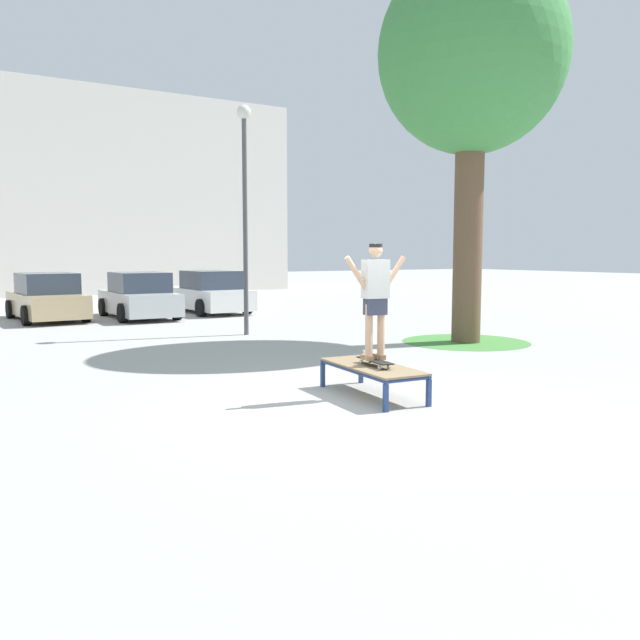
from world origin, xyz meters
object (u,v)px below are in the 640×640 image
Objects in this scene: skate_box at (372,368)px; car_white at (210,293)px; skateboard at (375,361)px; car_tan at (47,299)px; light_post at (245,186)px; tree_near_right at (472,58)px; skater at (375,293)px; car_silver at (139,297)px.

car_white is (2.96, 14.12, 0.28)m from skate_box.
car_tan is at bearing 99.72° from skateboard.
car_tan is at bearing 120.54° from light_post.
tree_near_right is at bearing -77.19° from car_white.
tree_near_right reaches higher than car_tan.
light_post is (3.89, -6.59, 3.13)m from car_tan.
car_white is at bearing 78.20° from skater.
skater is at bearing -91.08° from car_silver.
car_silver is at bearing 117.39° from tree_near_right.
tree_near_right reaches higher than skate_box.
tree_near_right is (5.35, 3.72, 5.02)m from skater.
skater is 0.40× the size of car_white.
skate_box is 13.48m from car_silver.
car_tan reaches higher than skateboard.
car_tan is (-7.79, 10.57, -5.86)m from tree_near_right.
tree_near_right is at bearing -62.61° from car_silver.
skater is 8.22m from tree_near_right.
light_post is at bearing -59.46° from car_tan.
car_tan is 1.02× the size of car_silver.
skater reaches higher than car_silver.
tree_near_right is (5.35, 3.72, 6.01)m from skateboard.
skater reaches higher than skate_box.
tree_near_right is 1.53× the size of light_post.
car_white is (-2.38, 10.47, -5.86)m from tree_near_right.
light_post is (1.18, -5.84, 3.13)m from car_silver.
car_silver is (0.26, 13.54, 0.15)m from skateboard.
skate_box is at bearing -100.65° from light_post.
skateboard is 14.50m from car_tan.
skateboard is 0.99m from skater.
car_silver and car_white have the same top height.
skateboard is at bearing -100.60° from light_post.
skate_box is 2.38× the size of skateboard.
car_tan and car_silver have the same top height.
skate_box is 0.46× the size of car_silver.
skateboard is 0.48× the size of skater.
car_white is at bearing 102.81° from tree_near_right.
light_post is at bearing 134.45° from tree_near_right.
car_white is 0.73× the size of light_post.
skate_box is 0.33× the size of light_post.
skateboard is 0.19× the size of car_silver.
tree_near_right is at bearing -45.55° from light_post.
car_tan is 8.27m from light_post.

